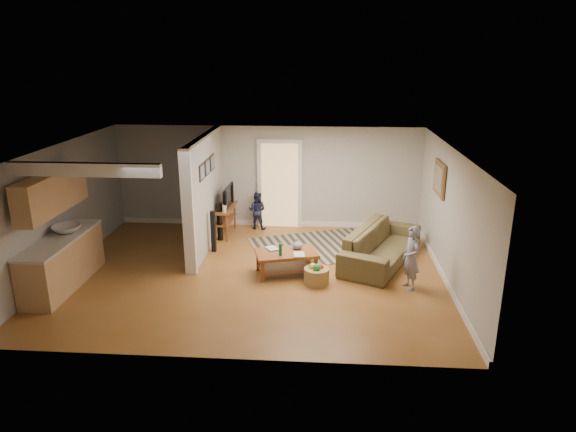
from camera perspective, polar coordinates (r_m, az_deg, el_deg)
The scene contains 11 objects.
ground at distance 10.27m, azimuth -3.98°, elevation -6.33°, with size 7.50×7.50×0.00m, color brown.
room_shell at distance 10.38m, azimuth -9.67°, elevation 2.25°, with size 7.54×6.02×2.52m.
area_rug at distance 11.55m, azimuth 3.20°, elevation -3.49°, with size 2.75×2.01×0.01m, color black.
sofa at distance 10.96m, azimuth 10.23°, elevation -5.00°, with size 2.52×0.99×0.74m, color #453C22.
coffee_table at distance 10.09m, azimuth -0.09°, elevation -4.51°, with size 1.33×0.99×0.70m.
tv_console at distance 12.23m, azimuth -7.00°, elevation 0.73°, with size 0.44×1.12×0.96m.
speaker_left at distance 11.28m, azimuth -8.30°, elevation -1.69°, with size 0.09×0.09×0.93m, color black.
speaker_right at distance 11.95m, azimuth -7.59°, elevation -0.64°, with size 0.09×0.09×0.90m, color black.
toy_basket at distance 9.75m, azimuth 3.19°, elevation -6.56°, with size 0.48×0.48×0.43m.
child at distance 9.89m, azimuth 13.28°, elevation -7.78°, with size 0.44×0.29×1.21m, color gray.
toddler at distance 12.79m, azimuth -3.41°, elevation -1.39°, with size 0.46×0.35×0.94m, color #202343.
Camera 1 is at (1.37, -9.29, 4.17)m, focal length 32.00 mm.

